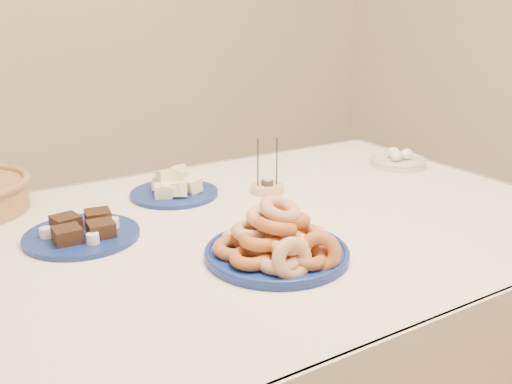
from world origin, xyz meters
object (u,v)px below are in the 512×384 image
at_px(melon_plate, 175,188).
at_px(candle_holder, 267,187).
at_px(dining_table, 246,264).
at_px(brownie_plate, 82,232).
at_px(egg_bowl, 398,160).
at_px(donut_platter, 279,243).

bearing_deg(melon_plate, candle_holder, -24.47).
bearing_deg(dining_table, candle_holder, 45.16).
height_order(brownie_plate, egg_bowl, egg_bowl).
distance_m(dining_table, candle_holder, 0.29).
distance_m(melon_plate, egg_bowl, 0.77).
distance_m(dining_table, egg_bowl, 0.74).
xyz_separation_m(dining_table, melon_plate, (-0.06, 0.29, 0.13)).
height_order(donut_platter, candle_holder, candle_holder).
xyz_separation_m(dining_table, brownie_plate, (-0.36, 0.13, 0.12)).
xyz_separation_m(melon_plate, egg_bowl, (0.76, -0.11, -0.00)).
bearing_deg(dining_table, donut_platter, -100.65).
distance_m(dining_table, melon_plate, 0.32).
relative_size(donut_platter, melon_plate, 1.38).
height_order(dining_table, candle_holder, candle_holder).
distance_m(dining_table, donut_platter, 0.25).
distance_m(melon_plate, candle_holder, 0.26).
height_order(melon_plate, brownie_plate, melon_plate).
bearing_deg(brownie_plate, donut_platter, -45.62).
height_order(dining_table, brownie_plate, brownie_plate).
xyz_separation_m(dining_table, donut_platter, (-0.04, -0.20, 0.14)).
xyz_separation_m(donut_platter, melon_plate, (-0.02, 0.50, -0.01)).
relative_size(dining_table, candle_holder, 10.68).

